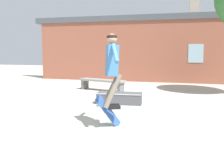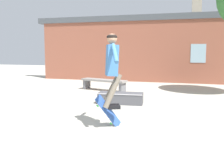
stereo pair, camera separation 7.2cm
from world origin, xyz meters
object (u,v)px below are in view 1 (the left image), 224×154
skate_ledge (119,98)px  skater (112,64)px  park_bench (102,82)px  skateboard_flipping (108,111)px

skate_ledge → skater: (0.41, -2.37, 1.18)m
park_bench → skate_ledge: park_bench is taller
skater → skateboard_flipping: size_ratio=2.02×
park_bench → skater: (1.67, -4.61, 1.00)m
park_bench → skateboard_flipping: size_ratio=2.64×
skater → skateboard_flipping: skater is taller
park_bench → skater: bearing=-54.4°
park_bench → skate_ledge: bearing=-44.9°
park_bench → skate_ledge: 2.57m
skate_ledge → skateboard_flipping: skateboard_flipping is taller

